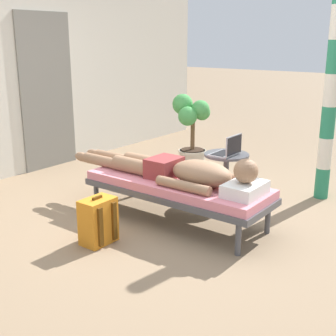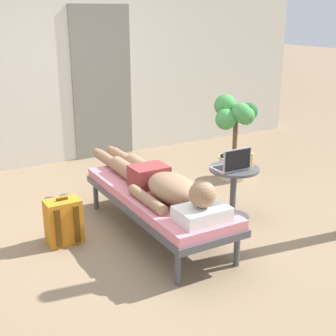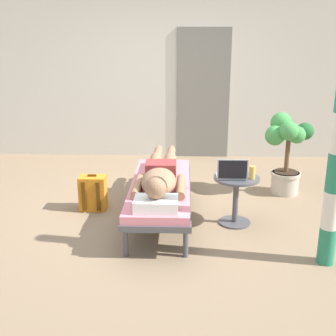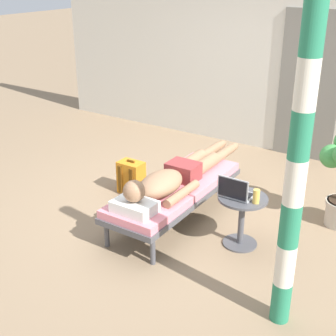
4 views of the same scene
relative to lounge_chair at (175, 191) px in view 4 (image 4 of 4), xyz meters
The scene contains 10 objects.
ground_plane 0.40m from the lounge_chair, 125.64° to the left, with size 40.00×40.00×0.00m, color #8C7256.
house_wall_back 2.83m from the lounge_chair, 90.00° to the left, with size 7.60×0.20×2.70m, color beige.
house_door_panel 2.68m from the lounge_chair, 77.94° to the left, with size 0.84×0.03×2.04m, color slate.
lounge_chair is the anchor object (origin of this frame).
person_reclining 0.17m from the lounge_chair, 90.00° to the right, with size 0.53×2.17×0.32m.
side_table 0.81m from the lounge_chair, ahead, with size 0.48×0.48×0.52m.
laptop 0.79m from the lounge_chair, ahead, with size 0.31×0.24×0.23m.
drink_glass 0.99m from the lounge_chair, ahead, with size 0.06×0.06×0.14m, color gold.
backpack 0.85m from the lounge_chair, 161.64° to the left, with size 0.30×0.26×0.42m.
porch_post 1.95m from the lounge_chair, 29.90° to the right, with size 0.15×0.15×2.37m.
Camera 4 is at (2.50, -3.94, 2.55)m, focal length 50.13 mm.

